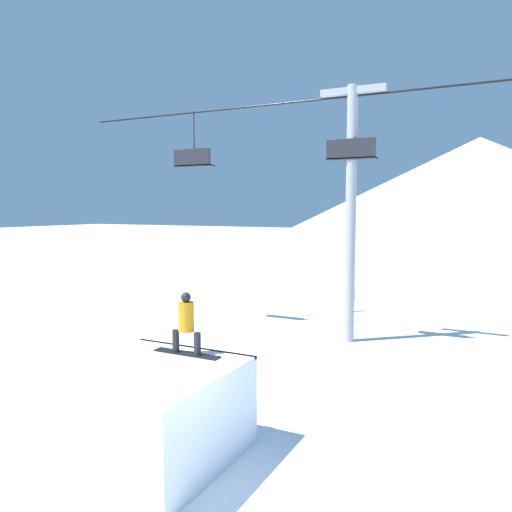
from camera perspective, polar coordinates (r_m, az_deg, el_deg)
ground_plane at (r=9.76m, az=-9.42°, el=-25.29°), size 220.00×220.00×0.00m
mountain_ridge at (r=95.37m, az=24.06°, el=7.19°), size 70.62×70.62×17.15m
snow_ramp at (r=10.57m, az=-11.92°, el=-17.13°), size 3.09×3.23×1.87m
snowboarder at (r=10.79m, az=-7.98°, el=-7.70°), size 1.58×0.33×1.34m
chairlift at (r=18.68m, az=10.81°, el=7.93°), size 24.17×0.44×9.38m
distant_skier at (r=24.55m, az=10.96°, el=-4.72°), size 0.24×0.24×1.23m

